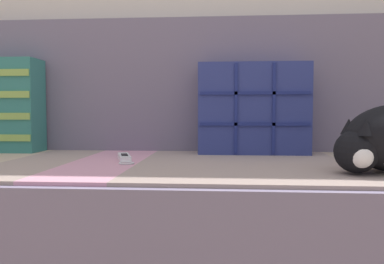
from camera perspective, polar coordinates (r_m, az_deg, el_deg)
couch at (r=1.30m, az=-2.50°, el=-13.18°), size 2.14×0.89×0.40m
sofa_backrest at (r=1.63m, az=-1.00°, el=7.06°), size 2.09×0.14×0.55m
throw_pillow_quilted at (r=1.48m, az=9.31°, el=3.52°), size 0.43×0.14×0.35m
game_remote_near at (r=1.28m, az=-10.26°, el=-3.89°), size 0.10×0.20×0.02m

